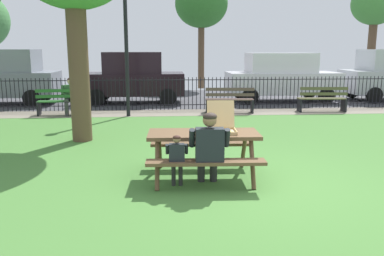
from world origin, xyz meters
name	(u,v)px	position (x,y,z in m)	size (l,w,h in m)	color
ground	(236,153)	(0.00, 1.98, -0.01)	(28.00, 11.96, 0.02)	#477B35
cobblestone_walkway	(207,112)	(0.00, 7.26, 0.00)	(28.00, 1.40, 0.01)	gray
street_asphalt	(196,98)	(0.00, 11.25, -0.01)	(28.00, 6.59, 0.01)	#424247
picnic_table_foreground	(203,143)	(-0.84, 0.40, 0.60)	(1.86, 1.55, 0.79)	brown
pizza_box_open	(221,126)	(-0.55, 0.41, 0.86)	(0.48, 0.56, 0.49)	tan
pizza_slice_on_table	(199,133)	(-0.93, 0.29, 0.78)	(0.28, 0.23, 0.02)	#E3C84C
adult_at_table	(209,147)	(-0.81, -0.11, 0.66)	(0.62, 0.60, 1.19)	#2A2A2A
child_at_table	(177,156)	(-1.30, -0.11, 0.52)	(0.34, 0.33, 0.85)	#292929
iron_fence_streetside	(204,93)	(0.00, 7.96, 0.58)	(23.14, 0.03, 1.13)	black
park_bench_left	(63,102)	(-4.68, 7.12, 0.42)	(1.63, 0.58, 0.85)	#296228
park_bench_center	(229,100)	(0.75, 7.12, 0.42)	(1.63, 0.60, 0.85)	brown
park_bench_right	(322,99)	(3.92, 7.12, 0.42)	(1.62, 0.55, 0.85)	brown
person_on_park_bench	(71,95)	(-4.42, 7.14, 0.66)	(0.62, 0.60, 1.19)	#343434
lamp_post_walkway	(126,31)	(-2.56, 6.71, 2.63)	(0.28, 0.28, 4.35)	black
parked_car_left	(134,77)	(-2.58, 9.84, 1.01)	(3.92, 1.86, 1.98)	black
parked_car_center	(282,77)	(3.32, 9.84, 1.01)	(4.41, 1.92, 1.94)	white
far_tree_midleft	(201,5)	(0.65, 15.61, 4.35)	(2.75, 2.75, 5.65)	brown
far_tree_center	(375,6)	(10.09, 15.61, 4.37)	(2.51, 2.51, 5.62)	brown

